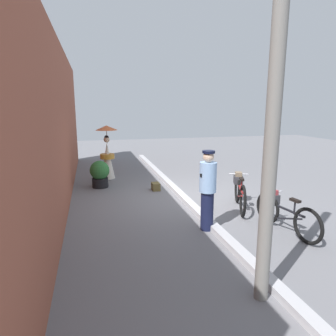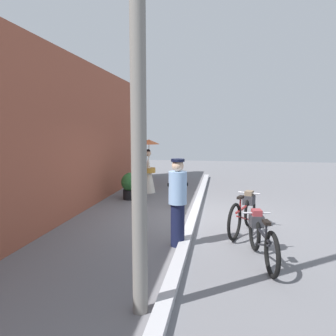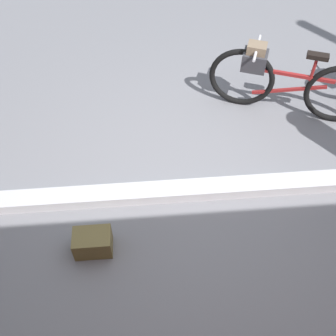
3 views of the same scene
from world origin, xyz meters
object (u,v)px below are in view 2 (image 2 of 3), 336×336
at_px(backpack_on_pavement, 179,202).
at_px(person_with_parasol, 148,167).
at_px(bicycle_far_side, 261,237).
at_px(potted_plant_by_door, 131,185).
at_px(person_officer, 178,200).
at_px(utility_pole, 138,109).
at_px(bicycle_near_officer, 244,212).

bearing_deg(backpack_on_pavement, person_with_parasol, 34.26).
height_order(bicycle_far_side, potted_plant_by_door, potted_plant_by_door).
bearing_deg(potted_plant_by_door, person_officer, -152.97).
bearing_deg(utility_pole, bicycle_far_side, -41.04).
bearing_deg(person_officer, utility_pole, 176.51).
distance_m(bicycle_near_officer, person_with_parasol, 5.00).
xyz_separation_m(person_officer, backpack_on_pavement, (3.13, 0.39, -0.76)).
xyz_separation_m(bicycle_far_side, person_with_parasol, (5.50, 3.15, 0.49)).
bearing_deg(bicycle_far_side, bicycle_near_officer, 6.94).
height_order(bicycle_near_officer, utility_pole, utility_pole).
distance_m(bicycle_near_officer, backpack_on_pavement, 2.69).
height_order(person_officer, potted_plant_by_door, person_officer).
distance_m(bicycle_far_side, person_with_parasol, 6.36).
bearing_deg(potted_plant_by_door, bicycle_far_side, -141.62).
height_order(bicycle_near_officer, person_with_parasol, person_with_parasol).
bearing_deg(person_with_parasol, utility_pole, -168.06).
bearing_deg(backpack_on_pavement, bicycle_far_side, -152.69).
distance_m(person_officer, person_with_parasol, 5.32).
bearing_deg(person_officer, person_with_parasol, 18.54).
bearing_deg(person_officer, backpack_on_pavement, 7.11).
bearing_deg(utility_pole, person_with_parasol, 11.94).
bearing_deg(person_with_parasol, person_officer, -161.46).
relative_size(person_officer, backpack_on_pavement, 4.97).
bearing_deg(utility_pole, bicycle_near_officer, -22.96).
bearing_deg(potted_plant_by_door, bicycle_near_officer, -131.10).
xyz_separation_m(bicycle_near_officer, person_with_parasol, (3.99, 2.97, 0.46)).
distance_m(bicycle_near_officer, bicycle_far_side, 1.52).
bearing_deg(bicycle_near_officer, bicycle_far_side, -173.06).
relative_size(bicycle_far_side, person_officer, 1.08).
distance_m(person_officer, potted_plant_by_door, 4.41).
xyz_separation_m(bicycle_near_officer, person_officer, (-1.05, 1.28, 0.44)).
distance_m(potted_plant_by_door, backpack_on_pavement, 1.81).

